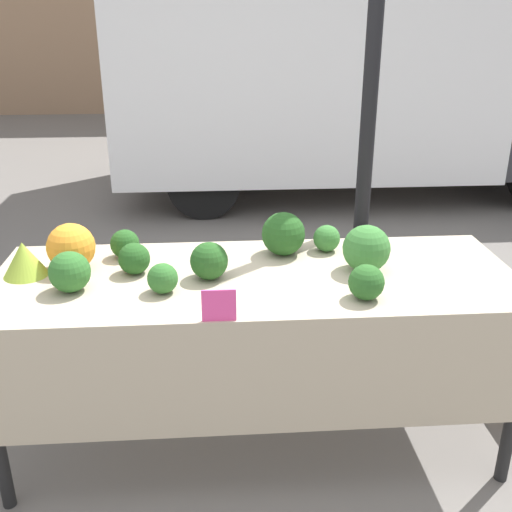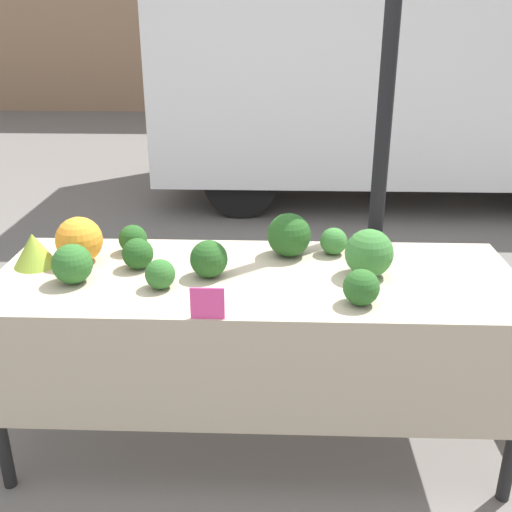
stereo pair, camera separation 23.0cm
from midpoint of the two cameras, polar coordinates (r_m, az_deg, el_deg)
The scene contains 16 objects.
ground_plane at distance 2.75m, azimuth 2.50°, elevation -16.99°, with size 40.00×40.00×0.00m, color slate.
tent_pole at distance 2.79m, azimuth 14.27°, elevation 9.93°, with size 0.07×0.07×2.35m.
parked_truck at distance 6.17m, azimuth 13.84°, elevation 18.24°, with size 4.68×2.02×2.60m.
market_table at distance 2.32m, azimuth 2.79°, elevation -4.73°, with size 2.05×0.75×0.79m.
orange_cauliflower at distance 2.49m, azimuth -14.00°, elevation 1.44°, with size 0.19×0.19×0.19m.
romanesco_head at distance 2.51m, azimuth -17.98°, elevation 0.52°, with size 0.17×0.17×0.14m.
broccoli_head_0 at distance 2.55m, azimuth 9.98°, elevation 1.35°, with size 0.11×0.11×0.11m.
broccoli_head_1 at distance 2.29m, azimuth -1.66°, elevation -0.34°, with size 0.15×0.15×0.15m.
broccoli_head_2 at distance 2.13m, azimuth 13.07°, elevation -2.99°, with size 0.13×0.13×0.13m.
broccoli_head_3 at distance 2.40m, azimuth -8.53°, elevation 0.16°, with size 0.12×0.12×0.12m.
broccoli_head_4 at distance 2.50m, azimuth 5.80°, elevation 1.96°, with size 0.18×0.18×0.18m.
broccoli_head_5 at distance 2.31m, azimuth -14.41°, elevation -0.79°, with size 0.15×0.15×0.15m.
broccoli_head_6 at distance 2.21m, azimuth -6.20°, elevation -1.80°, with size 0.11×0.11×0.11m.
broccoli_head_7 at distance 2.56m, azimuth -9.15°, elevation 1.57°, with size 0.12×0.12×0.12m.
broccoli_head_8 at distance 2.36m, azimuth 13.49°, elevation 0.21°, with size 0.19×0.19×0.19m.
price_sign at distance 1.98m, azimuth -1.35°, elevation -4.62°, with size 0.11×0.01×0.11m.
Camera 2 is at (0.08, -2.13, 1.74)m, focal length 42.00 mm.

